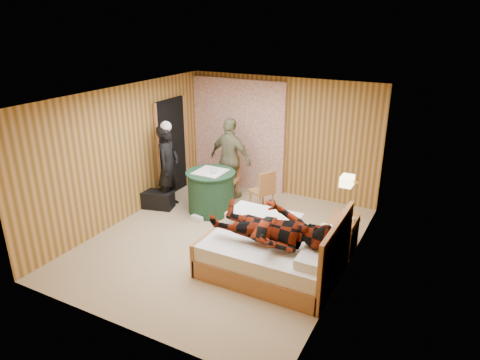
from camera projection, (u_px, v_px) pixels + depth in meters
The scene contains 23 objects.
floor at pixel (224, 240), 7.41m from camera, with size 4.20×5.00×0.01m, color tan.
ceiling at pixel (221, 96), 6.51m from camera, with size 4.20×5.00×0.01m, color white.
wall_back at pixel (281, 137), 9.03m from camera, with size 4.20×0.02×2.50m, color #C1884A.
wall_left at pixel (124, 155), 7.87m from camera, with size 0.02×5.00×2.50m, color #C1884A.
wall_right at pixel (351, 196), 6.05m from camera, with size 0.02×5.00×2.50m, color #C1884A.
curtain at pixel (238, 134), 9.42m from camera, with size 2.20×0.08×2.40m, color white.
doorway at pixel (172, 147), 9.09m from camera, with size 0.06×0.90×2.05m, color black.
wall_lamp at pixel (347, 181), 6.48m from camera, with size 0.26×0.24×0.16m.
bed at pixel (274, 252), 6.47m from camera, with size 1.97×1.52×1.05m.
nightstand at pixel (342, 233), 7.02m from camera, with size 0.44×0.60×0.58m.
round_table at pixel (211, 192), 8.35m from camera, with size 0.96×0.96×0.85m.
chair_far at pixel (229, 174), 8.94m from camera, with size 0.49×0.49×0.93m.
chair_near at pixel (264, 188), 8.31m from camera, with size 0.53×0.53×0.86m.
duffel_bag at pixel (158, 200), 8.62m from camera, with size 0.62×0.33×0.35m, color black.
sneaker_left at pixel (197, 219), 8.08m from camera, with size 0.24×0.10×0.11m, color white.
sneaker_right at pixel (246, 209), 8.48m from camera, with size 0.30×0.12×0.13m, color white.
woman_standing at pixel (168, 167), 8.49m from camera, with size 0.61×0.40×1.68m, color black.
man_at_table at pixel (231, 159), 8.86m from camera, with size 1.01×0.42×1.72m, color #75714E.
man_on_bed at pixel (271, 219), 6.04m from camera, with size 1.77×0.67×0.86m, color maroon.
book_lower at pixel (343, 219), 6.88m from camera, with size 0.17×0.22×0.02m, color white.
book_upper at pixel (343, 218), 6.87m from camera, with size 0.16×0.22×0.02m, color white.
cup_nightstand at pixel (346, 213), 7.01m from camera, with size 0.10×0.10×0.09m, color white.
cup_table at pixel (214, 171), 8.10m from camera, with size 0.12×0.12×0.10m, color white.
Camera 1 is at (3.29, -5.66, 3.65)m, focal length 32.00 mm.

